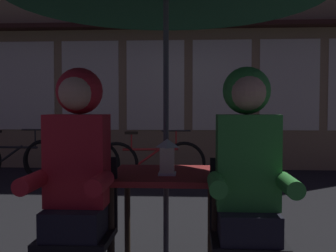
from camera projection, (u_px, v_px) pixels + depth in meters
cafe_table at (166, 188)px, 2.71m from camera, size 0.72×0.72×0.74m
lantern at (167, 156)px, 2.61m from camera, size 0.11×0.11×0.23m
chair_left at (80, 224)px, 2.38m from camera, size 0.40×0.40×0.87m
chair_right at (246, 227)px, 2.32m from camera, size 0.40×0.40×0.87m
person_left_hooded at (76, 165)px, 2.31m from camera, size 0.45×0.56×1.40m
person_right_hooded at (248, 166)px, 2.25m from camera, size 0.45×0.56×1.40m
shopfront_building at (157, 10)px, 8.02m from camera, size 10.00×0.93×6.20m
bicycle_nearest at (12, 160)px, 6.51m from camera, size 1.68×0.13×0.84m
bicycle_second at (71, 160)px, 6.43m from camera, size 1.65×0.43×0.84m
bicycle_third at (150, 162)px, 6.17m from camera, size 1.67×0.25×0.84m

